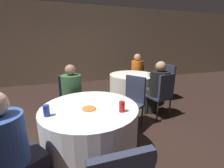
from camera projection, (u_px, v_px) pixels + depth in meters
ground_plane at (88, 151)px, 2.11m from camera, size 16.00×16.00×0.00m
wall_back at (70, 45)px, 5.48m from camera, size 16.00×0.06×2.80m
table_near at (91, 132)px, 1.93m from camera, size 1.19×1.19×0.72m
table_far at (132, 88)px, 3.80m from camera, size 1.13×1.13×0.72m
chair_near_northeast at (133, 98)px, 2.64m from camera, size 0.55×0.55×0.92m
chair_near_north at (71, 96)px, 2.74m from camera, size 0.47×0.47×0.92m
chair_far_northeast at (137, 74)px, 4.66m from camera, size 0.55×0.55×0.92m
chair_far_south at (162, 92)px, 2.93m from camera, size 0.47×0.48×0.92m
chair_far_east at (167, 79)px, 3.98m from camera, size 0.43×0.42×0.92m
person_orange_shirt at (136, 73)px, 4.50m from camera, size 0.45×0.48×1.17m
person_black_shirt at (157, 88)px, 3.05m from camera, size 0.42×0.52×1.14m
person_green_jacket at (73, 97)px, 2.60m from camera, size 0.38×0.51×1.13m
person_blue_shirt at (16, 156)px, 1.22m from camera, size 0.48×0.46×1.16m
pizza_plate_near at (89, 109)px, 1.75m from camera, size 0.21×0.21×0.02m
soda_can_red at (122, 107)px, 1.68m from camera, size 0.07×0.07×0.12m
soda_can_blue at (46, 111)px, 1.58m from camera, size 0.07×0.07×0.12m
cup_far at (149, 75)px, 3.45m from camera, size 0.08×0.08×0.09m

